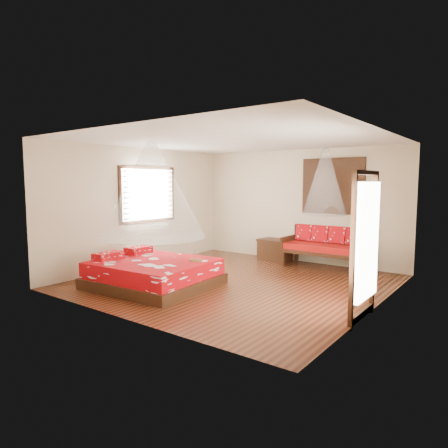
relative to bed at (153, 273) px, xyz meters
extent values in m
cube|color=#33130B|center=(1.09, 1.20, -0.26)|extent=(5.50, 5.50, 0.02)
cube|color=silver|center=(1.09, 1.20, 2.56)|extent=(5.50, 5.50, 0.02)
cube|color=beige|center=(-1.67, 1.20, 1.15)|extent=(0.02, 5.50, 2.80)
cube|color=beige|center=(3.85, 1.20, 1.15)|extent=(0.02, 5.50, 2.80)
cube|color=beige|center=(1.09, 3.96, 1.15)|extent=(5.50, 0.02, 2.80)
cube|color=beige|center=(1.09, -1.56, 1.15)|extent=(5.50, 0.02, 2.80)
cube|color=black|center=(0.02, 0.00, -0.15)|extent=(2.27, 2.09, 0.20)
cube|color=#A2050B|center=(0.02, 0.00, 0.10)|extent=(2.17, 1.98, 0.30)
cube|color=#A2050B|center=(-0.75, -0.46, 0.32)|extent=(0.35, 0.58, 0.14)
cube|color=#A2050B|center=(-0.81, 0.35, 0.32)|extent=(0.35, 0.58, 0.14)
cube|color=black|center=(1.11, 3.14, -0.04)|extent=(0.08, 0.08, 0.42)
cube|color=black|center=(2.87, 3.14, -0.04)|extent=(0.08, 0.08, 0.42)
cube|color=black|center=(1.11, 3.86, -0.04)|extent=(0.08, 0.08, 0.42)
cube|color=black|center=(2.87, 3.86, -0.04)|extent=(0.08, 0.08, 0.42)
cube|color=black|center=(1.99, 3.50, 0.13)|extent=(1.88, 0.83, 0.08)
cube|color=maroon|center=(1.99, 3.50, 0.24)|extent=(1.82, 0.77, 0.14)
cube|color=black|center=(1.99, 3.88, 0.42)|extent=(1.88, 0.06, 0.55)
cube|color=black|center=(1.09, 3.50, 0.29)|extent=(0.06, 0.83, 0.30)
cube|color=black|center=(2.89, 3.50, 0.29)|extent=(0.06, 0.83, 0.30)
cube|color=#A2050B|center=(1.37, 3.76, 0.51)|extent=(0.40, 0.20, 0.41)
cube|color=#A2050B|center=(1.78, 3.76, 0.51)|extent=(0.40, 0.20, 0.41)
cube|color=#A2050B|center=(2.20, 3.76, 0.51)|extent=(0.40, 0.20, 0.41)
cube|color=#A2050B|center=(2.62, 3.76, 0.51)|extent=(0.40, 0.20, 0.41)
cube|color=black|center=(0.60, 3.65, -0.01)|extent=(0.79, 0.59, 0.49)
cube|color=black|center=(0.60, 3.65, 0.26)|extent=(0.83, 0.63, 0.05)
cube|color=black|center=(1.99, 3.92, 1.65)|extent=(1.52, 0.06, 1.32)
cube|color=black|center=(1.99, 3.91, 1.65)|extent=(1.35, 0.04, 1.10)
cube|color=black|center=(-1.63, 1.40, 1.45)|extent=(0.08, 1.74, 1.34)
cube|color=silver|center=(-1.59, 1.40, 1.45)|extent=(0.04, 1.54, 1.10)
cube|color=black|center=(3.81, 0.60, 0.80)|extent=(0.08, 1.02, 2.16)
cube|color=white|center=(3.79, 0.60, 0.90)|extent=(0.03, 0.82, 1.70)
cylinder|color=brown|center=(0.69, 0.46, 0.26)|extent=(0.26, 0.26, 0.03)
cone|color=white|center=(0.02, 0.00, 1.60)|extent=(2.00, 2.00, 1.80)
cone|color=white|center=(1.99, 3.45, 1.75)|extent=(0.99, 0.99, 1.50)
camera|label=1|loc=(5.61, -5.21, 1.74)|focal=32.00mm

